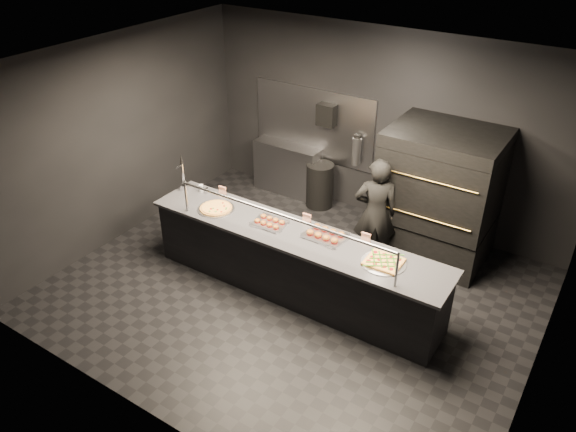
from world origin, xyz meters
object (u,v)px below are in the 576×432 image
(service_counter, at_px, (294,263))
(prep_shelf, at_px, (287,169))
(towel_dispenser, at_px, (327,115))
(slider_tray_b, at_px, (325,234))
(pizza_oven, at_px, (439,194))
(worker, at_px, (375,213))
(fire_extinguisher, at_px, (356,151))
(round_pizza, at_px, (216,208))
(slider_tray_a, at_px, (269,222))
(trash_bin, at_px, (320,185))
(beer_tap, at_px, (183,179))
(square_pizza, at_px, (384,262))

(service_counter, bearing_deg, prep_shelf, 124.59)
(towel_dispenser, distance_m, slider_tray_b, 2.64)
(pizza_oven, height_order, worker, pizza_oven)
(fire_extinguisher, bearing_deg, towel_dispenser, -178.96)
(fire_extinguisher, distance_m, worker, 1.56)
(round_pizza, distance_m, worker, 2.17)
(pizza_oven, relative_size, towel_dispenser, 5.46)
(slider_tray_a, bearing_deg, trash_bin, 103.03)
(service_counter, xyz_separation_m, beer_tap, (-1.95, 0.14, 0.61))
(round_pizza, xyz_separation_m, square_pizza, (2.42, 0.08, 0.00))
(round_pizza, bearing_deg, square_pizza, 1.95)
(service_counter, distance_m, trash_bin, 2.39)
(trash_bin, height_order, worker, worker)
(pizza_oven, distance_m, square_pizza, 1.88)
(slider_tray_b, bearing_deg, slider_tray_a, -169.91)
(slider_tray_b, bearing_deg, round_pizza, -172.34)
(fire_extinguisher, xyz_separation_m, beer_tap, (-1.60, -2.26, 0.02))
(round_pizza, distance_m, slider_tray_a, 0.83)
(towel_dispenser, bearing_deg, pizza_oven, -13.14)
(beer_tap, xyz_separation_m, slider_tray_b, (2.32, 0.01, -0.13))
(slider_tray_a, height_order, worker, worker)
(towel_dispenser, relative_size, trash_bin, 0.46)
(prep_shelf, bearing_deg, fire_extinguisher, 3.66)
(fire_extinguisher, height_order, slider_tray_b, fire_extinguisher)
(service_counter, bearing_deg, slider_tray_a, 177.49)
(slider_tray_b, relative_size, square_pizza, 1.07)
(pizza_oven, xyz_separation_m, round_pizza, (-2.40, -1.96, -0.03))
(prep_shelf, relative_size, square_pizza, 2.29)
(trash_bin, bearing_deg, service_counter, -68.12)
(square_pizza, bearing_deg, towel_dispenser, 131.81)
(fire_extinguisher, relative_size, beer_tap, 0.91)
(slider_tray_a, bearing_deg, fire_extinguisher, 89.27)
(service_counter, height_order, pizza_oven, pizza_oven)
(trash_bin, distance_m, worker, 1.86)
(slider_tray_a, bearing_deg, slider_tray_b, 10.09)
(towel_dispenser, relative_size, square_pizza, 0.67)
(service_counter, bearing_deg, fire_extinguisher, 98.30)
(prep_shelf, bearing_deg, slider_tray_b, -47.75)
(towel_dispenser, bearing_deg, trash_bin, -86.40)
(service_counter, distance_m, square_pizza, 1.31)
(worker, bearing_deg, pizza_oven, -156.71)
(service_counter, bearing_deg, round_pizza, -177.10)
(round_pizza, bearing_deg, beer_tap, 164.99)
(prep_shelf, xyz_separation_m, slider_tray_b, (1.97, -2.17, 0.50))
(beer_tap, bearing_deg, worker, 22.14)
(towel_dispenser, distance_m, fire_extinguisher, 0.74)
(beer_tap, xyz_separation_m, square_pizza, (3.17, -0.12, -0.14))
(service_counter, relative_size, prep_shelf, 3.42)
(fire_extinguisher, relative_size, square_pizza, 0.96)
(square_pizza, bearing_deg, pizza_oven, 90.58)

